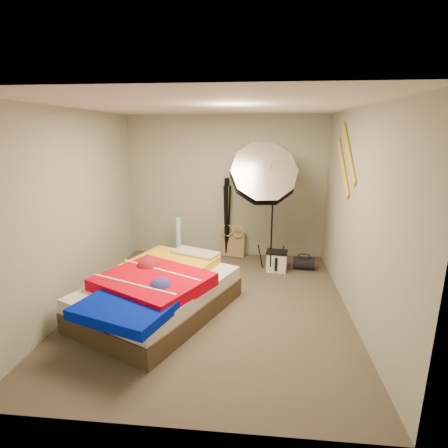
# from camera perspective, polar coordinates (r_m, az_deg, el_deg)

# --- Properties ---
(floor) EXTENTS (4.00, 4.00, 0.00)m
(floor) POSITION_cam_1_polar(r_m,az_deg,el_deg) (4.75, -1.96, -13.02)
(floor) COLOR #4B423A
(floor) RESTS_ON ground
(ceiling) EXTENTS (4.00, 4.00, 0.00)m
(ceiling) POSITION_cam_1_polar(r_m,az_deg,el_deg) (4.20, -2.28, 18.68)
(ceiling) COLOR silver
(ceiling) RESTS_ON wall_back
(wall_back) EXTENTS (3.50, 0.00, 3.50)m
(wall_back) POSITION_cam_1_polar(r_m,az_deg,el_deg) (6.26, 0.35, 5.99)
(wall_back) COLOR #959B8D
(wall_back) RESTS_ON floor
(wall_front) EXTENTS (3.50, 0.00, 3.50)m
(wall_front) POSITION_cam_1_polar(r_m,az_deg,el_deg) (2.43, -8.47, -8.91)
(wall_front) COLOR #959B8D
(wall_front) RESTS_ON floor
(wall_left) EXTENTS (0.00, 4.00, 4.00)m
(wall_left) POSITION_cam_1_polar(r_m,az_deg,el_deg) (4.86, -23.05, 2.15)
(wall_left) COLOR #959B8D
(wall_left) RESTS_ON floor
(wall_right) EXTENTS (0.00, 4.00, 4.00)m
(wall_right) POSITION_cam_1_polar(r_m,az_deg,el_deg) (4.43, 20.96, 1.21)
(wall_right) COLOR #959B8D
(wall_right) RESTS_ON floor
(tote_bag) EXTENTS (0.47, 0.29, 0.45)m
(tote_bag) POSITION_cam_1_polar(r_m,az_deg,el_deg) (6.39, 1.55, -3.34)
(tote_bag) COLOR #99825C
(tote_bag) RESTS_ON floor
(wrapping_roll) EXTENTS (0.12, 0.24, 0.79)m
(wrapping_roll) POSITION_cam_1_polar(r_m,az_deg,el_deg) (6.13, -7.43, -2.56)
(wrapping_roll) COLOR #52BAD6
(wrapping_roll) RESTS_ON floor
(camera_case) EXTENTS (0.34, 0.26, 0.32)m
(camera_case) POSITION_cam_1_polar(r_m,az_deg,el_deg) (5.79, 8.59, -6.13)
(camera_case) COLOR silver
(camera_case) RESTS_ON floor
(duffel_bag) EXTENTS (0.37, 0.25, 0.21)m
(duffel_bag) POSITION_cam_1_polar(r_m,az_deg,el_deg) (5.97, 12.89, -6.24)
(duffel_bag) COLOR black
(duffel_bag) RESTS_ON floor
(wall_stripe_upper) EXTENTS (0.02, 0.91, 0.78)m
(wall_stripe_upper) POSITION_cam_1_polar(r_m,az_deg,el_deg) (4.90, 19.69, 10.87)
(wall_stripe_upper) COLOR gold
(wall_stripe_upper) RESTS_ON wall_right
(wall_stripe_lower) EXTENTS (0.02, 0.91, 0.78)m
(wall_stripe_lower) POSITION_cam_1_polar(r_m,az_deg,el_deg) (5.16, 18.85, 8.87)
(wall_stripe_lower) COLOR gold
(wall_stripe_lower) RESTS_ON wall_right
(bed) EXTENTS (2.01, 2.40, 0.56)m
(bed) POSITION_cam_1_polar(r_m,az_deg,el_deg) (4.51, -10.61, -10.83)
(bed) COLOR #443523
(bed) RESTS_ON floor
(photo_umbrella) EXTENTS (1.25, 0.87, 2.20)m
(photo_umbrella) POSITION_cam_1_polar(r_m,az_deg,el_deg) (5.37, 6.42, 7.90)
(photo_umbrella) COLOR black
(photo_umbrella) RESTS_ON floor
(camera_tripod) EXTENTS (0.10, 0.10, 1.44)m
(camera_tripod) POSITION_cam_1_polar(r_m,az_deg,el_deg) (6.21, 0.45, 1.93)
(camera_tripod) COLOR black
(camera_tripod) RESTS_ON floor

